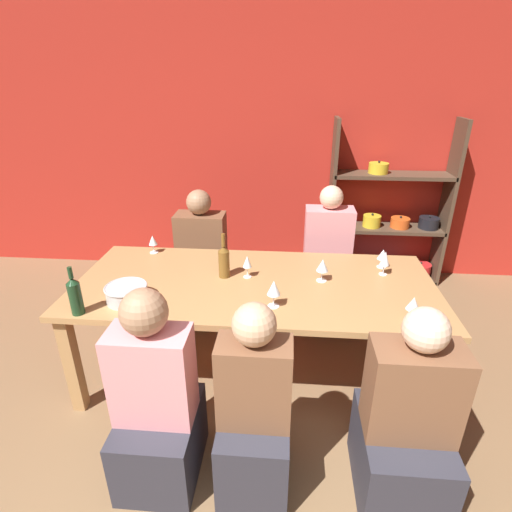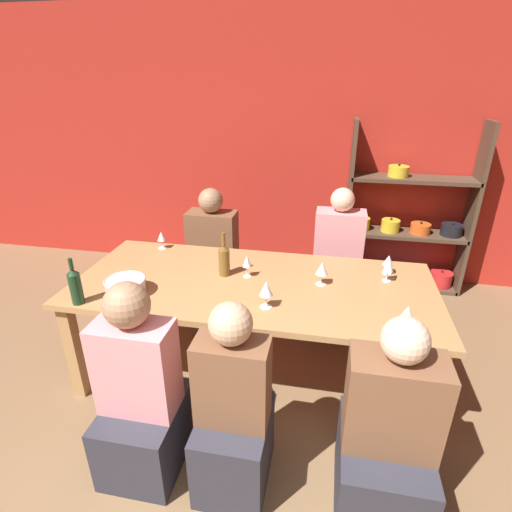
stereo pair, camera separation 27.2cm
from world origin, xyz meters
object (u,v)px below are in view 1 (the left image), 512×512
(dining_table, at_px, (255,292))
(wine_glass_white_a, at_px, (247,262))
(wine_glass_white_d, at_px, (322,266))
(wine_glass_empty_a, at_px, (385,259))
(person_near_c, at_px, (404,432))
(mixing_bowl, at_px, (127,293))
(wine_glass_white_c, at_px, (413,304))
(wine_glass_white_e, at_px, (153,241))
(person_far_b, at_px, (203,266))
(wine_glass_empty_b, at_px, (274,288))
(person_far_a, at_px, (326,269))
(wine_glass_white_b, at_px, (383,255))
(wine_bottle_green, at_px, (224,261))
(wine_bottle_dark, at_px, (75,295))
(person_near_a, at_px, (157,412))
(shelf_unit, at_px, (387,226))
(person_near_b, at_px, (254,422))

(dining_table, bearing_deg, wine_glass_white_a, 128.40)
(dining_table, height_order, wine_glass_white_d, wine_glass_white_d)
(wine_glass_empty_a, relative_size, person_near_c, 0.16)
(dining_table, relative_size, mixing_bowl, 9.29)
(wine_glass_white_c, height_order, wine_glass_white_e, wine_glass_white_c)
(wine_glass_white_a, relative_size, person_far_b, 0.14)
(wine_glass_empty_b, xyz_separation_m, person_far_a, (0.43, 1.20, -0.44))
(wine_glass_white_b, bearing_deg, wine_bottle_green, -167.73)
(wine_bottle_dark, xyz_separation_m, wine_glass_white_a, (0.94, 0.54, -0.01))
(wine_glass_white_b, xyz_separation_m, person_near_a, (-1.34, -1.17, -0.43))
(dining_table, xyz_separation_m, wine_bottle_green, (-0.22, 0.07, 0.20))
(shelf_unit, bearing_deg, wine_glass_white_d, -116.74)
(dining_table, xyz_separation_m, wine_glass_white_a, (-0.06, 0.07, 0.19))
(shelf_unit, distance_m, wine_glass_white_b, 1.39)
(wine_glass_white_b, height_order, person_near_a, person_near_a)
(wine_glass_white_c, relative_size, wine_glass_white_e, 1.04)
(shelf_unit, relative_size, person_near_c, 1.49)
(shelf_unit, distance_m, dining_table, 2.05)
(wine_glass_white_d, xyz_separation_m, person_near_b, (-0.38, -0.93, -0.45))
(wine_glass_white_b, xyz_separation_m, wine_glass_white_e, (-1.73, 0.12, 0.00))
(wine_bottle_dark, bearing_deg, wine_glass_empty_a, 19.34)
(wine_glass_empty_b, height_order, person_far_a, person_far_a)
(shelf_unit, xyz_separation_m, wine_glass_empty_a, (-0.36, -1.44, 0.27))
(wine_glass_white_d, xyz_separation_m, person_far_a, (0.12, 0.84, -0.43))
(wine_glass_white_c, bearing_deg, wine_glass_white_a, 155.30)
(wine_glass_white_e, xyz_separation_m, person_far_a, (1.40, 0.48, -0.42))
(wine_bottle_green, relative_size, wine_glass_white_e, 2.22)
(mixing_bowl, bearing_deg, wine_glass_white_c, -2.57)
(shelf_unit, relative_size, dining_table, 0.69)
(shelf_unit, distance_m, mixing_bowl, 2.80)
(wine_bottle_green, distance_m, person_far_a, 1.23)
(dining_table, height_order, wine_glass_empty_a, wine_glass_empty_a)
(wine_glass_empty_a, xyz_separation_m, wine_glass_white_b, (0.01, 0.12, -0.02))
(person_near_c, bearing_deg, person_far_a, 98.37)
(mixing_bowl, height_order, wine_glass_empty_a, wine_glass_empty_a)
(wine_glass_white_b, bearing_deg, person_near_a, -138.90)
(wine_glass_empty_a, distance_m, wine_glass_white_e, 1.74)
(shelf_unit, bearing_deg, wine_bottle_dark, -136.83)
(wine_glass_white_a, bearing_deg, shelf_unit, 50.17)
(wine_glass_white_d, bearing_deg, person_far_a, 82.23)
(person_near_a, xyz_separation_m, person_far_a, (1.00, 1.76, 0.01))
(person_far_b, height_order, person_near_c, person_far_b)
(wine_glass_empty_b, bearing_deg, wine_glass_empty_a, 33.17)
(mixing_bowl, distance_m, wine_glass_white_b, 1.78)
(wine_glass_white_a, xyz_separation_m, wine_glass_white_e, (-0.78, 0.36, -0.01))
(dining_table, distance_m, person_far_a, 1.09)
(wine_glass_empty_b, relative_size, person_near_c, 0.16)
(person_near_b, xyz_separation_m, person_near_c, (0.75, 0.01, -0.01))
(wine_glass_white_b, relative_size, wine_glass_white_d, 0.87)
(shelf_unit, height_order, wine_glass_empty_a, shelf_unit)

